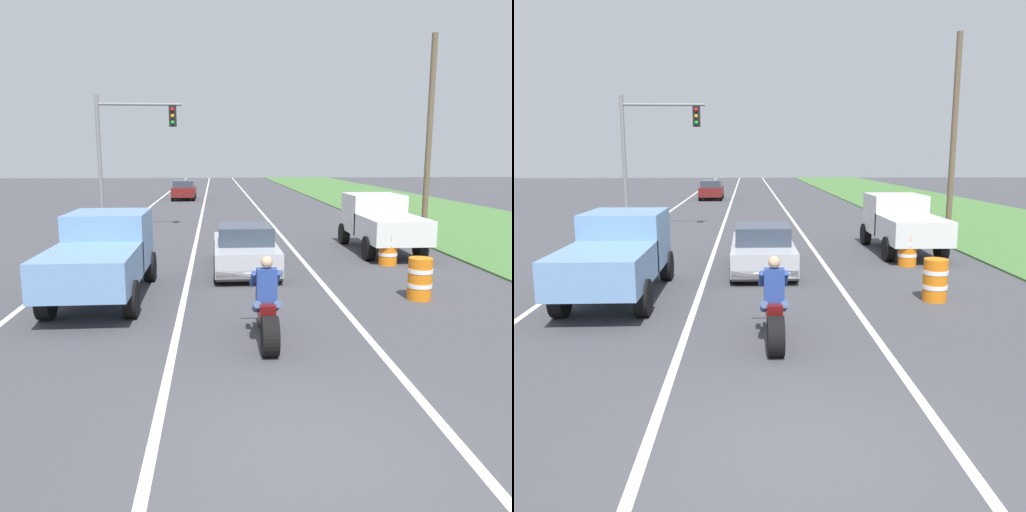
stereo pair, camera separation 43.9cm
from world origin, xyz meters
The scene contains 14 objects.
ground_plane centered at (0.00, 0.00, 0.00)m, with size 160.00×160.00×0.00m, color #424247.
lane_stripe_left_solid centered at (-5.40, 20.00, 0.00)m, with size 0.14×120.00×0.01m, color white.
lane_stripe_right_solid centered at (1.80, 20.00, 0.00)m, with size 0.14×120.00×0.01m, color white.
lane_stripe_centre_dashed centered at (-1.80, 20.00, 0.00)m, with size 0.14×120.00×0.01m, color white.
grass_verge_right centered at (11.92, 20.00, 0.03)m, with size 10.00×120.00×0.06m, color #477538.
motorcycle_with_rider centered at (-0.13, 3.66, 0.59)m, with size 0.70×2.21×1.62m.
sports_car_silver centered at (-0.16, 9.96, 0.63)m, with size 1.84×4.30×1.37m.
pickup_truck_left_lane_light_blue centered at (-3.69, 7.07, 1.11)m, with size 2.02×4.80×1.98m.
pickup_truck_right_shoulder_white centered at (4.83, 12.80, 1.11)m, with size 2.02×4.80×1.98m.
traffic_light_mast_near centered at (-5.01, 18.89, 3.94)m, with size 3.77×0.34×6.00m.
utility_pole_roadside centered at (7.84, 16.25, 4.10)m, with size 0.24×0.24×8.19m, color brown.
construction_barrel_nearest centered at (3.78, 6.39, 0.50)m, with size 0.58×0.58×1.00m.
construction_barrel_mid centered at (4.35, 10.41, 0.50)m, with size 0.58×0.58×1.00m.
distant_car_far_ahead centered at (-3.43, 36.56, 0.77)m, with size 1.80×4.00×1.50m.
Camera 2 is at (-0.60, -5.45, 3.34)m, focal length 37.04 mm.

